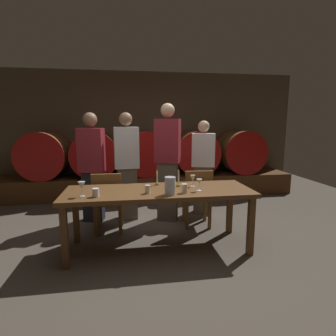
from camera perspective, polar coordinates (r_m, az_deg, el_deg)
The scene contains 24 objects.
ground_plane at distance 3.57m, azimuth -0.96°, elevation -16.33°, with size 9.06×9.06×0.00m, color #4C443A.
back_wall at distance 6.34m, azimuth -4.88°, elevation 7.59°, with size 6.97×0.24×2.68m, color brown.
barrel_shelf at distance 5.94m, azimuth -4.36°, elevation -3.45°, with size 6.27×0.90×0.44m, color #4C2D16.
wine_barrel_far_left at distance 6.04m, azimuth -24.66°, elevation 2.54°, with size 0.95×0.85×0.95m.
wine_barrel_left at distance 5.84m, azimuth -15.02°, elevation 2.88°, with size 0.95×0.85×0.95m.
wine_barrel_center at distance 5.82m, azimuth -4.70°, elevation 3.16°, with size 0.95×0.85×0.95m.
wine_barrel_right at distance 5.99m, azimuth 5.60°, elevation 3.33°, with size 0.95×0.85×0.95m.
wine_barrel_far_right at distance 6.33m, azimuth 14.88°, elevation 3.40°, with size 0.95×0.85×0.95m.
dining_table at distance 3.31m, azimuth -1.95°, elevation -5.89°, with size 2.26×0.79×0.76m.
chair_left at distance 3.91m, azimuth -12.64°, elevation -6.57°, with size 0.41×0.41×0.88m.
chair_right at distance 4.06m, azimuth 6.26°, elevation -5.80°, with size 0.43×0.43×0.88m.
guest_far_left at distance 4.38m, azimuth -15.79°, elevation 0.35°, with size 0.42×0.31×1.72m.
guest_center_left at distance 4.35m, azimuth -8.72°, elevation 0.51°, with size 0.40×0.27×1.72m.
guest_center_right at distance 4.23m, azimuth -0.08°, elevation 1.42°, with size 0.44×0.36×1.85m.
guest_far_right at distance 4.61m, azimuth 7.40°, elevation 0.16°, with size 0.43×0.33×1.59m.
candle_left at distance 3.52m, azimuth -2.32°, elevation -2.68°, with size 0.05×0.05×0.21m.
candle_right at distance 3.44m, azimuth 2.25°, elevation -2.86°, with size 0.05×0.05×0.23m.
pitcher at distance 3.04m, azimuth 0.45°, elevation -3.80°, with size 0.12×0.12×0.20m.
wine_glass_left at distance 3.11m, azimuth -17.81°, elevation -3.63°, with size 0.08×0.08×0.17m.
wine_glass_center at distance 3.44m, azimuth 5.26°, elevation -2.27°, with size 0.06×0.06×0.15m.
wine_glass_right at distance 3.22m, azimuth 6.63°, elevation -3.05°, with size 0.07×0.07×0.15m.
cup_left at distance 3.07m, azimuth -15.08°, elevation -5.05°, with size 0.07×0.07×0.09m, color white.
cup_center at distance 3.11m, azimuth -4.33°, elevation -4.52°, with size 0.06×0.06×0.10m, color white.
cup_right at distance 3.13m, azimuth 3.48°, elevation -4.34°, with size 0.07×0.07×0.11m, color beige.
Camera 1 is at (-0.43, -3.18, 1.57)m, focal length 28.76 mm.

